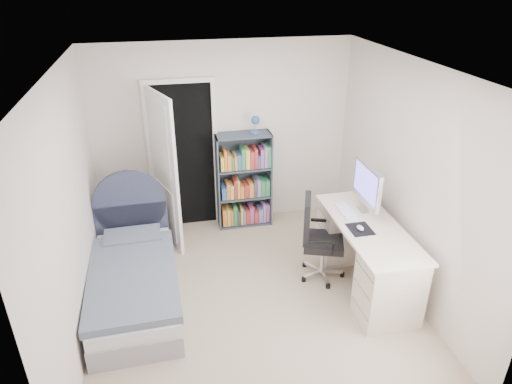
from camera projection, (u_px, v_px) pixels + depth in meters
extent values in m
cube|color=tan|center=(252.00, 299.00, 5.07)|extent=(3.40, 3.60, 0.05)
cube|color=white|center=(251.00, 66.00, 3.93)|extent=(3.40, 3.60, 0.05)
cube|color=silver|center=(223.00, 136.00, 6.09)|extent=(3.40, 0.05, 2.50)
cube|color=silver|center=(310.00, 325.00, 2.90)|extent=(3.40, 0.05, 2.50)
cube|color=silver|center=(67.00, 215.00, 4.17)|extent=(0.05, 3.60, 2.50)
cube|color=silver|center=(410.00, 181.00, 4.83)|extent=(0.05, 3.60, 2.50)
cube|color=black|center=(184.00, 158.00, 6.07)|extent=(0.80, 0.01, 2.00)
cube|color=white|center=(151.00, 161.00, 5.97)|extent=(0.06, 0.06, 2.00)
cube|color=white|center=(216.00, 156.00, 6.13)|extent=(0.06, 0.06, 2.00)
cube|color=white|center=(178.00, 81.00, 5.59)|extent=(0.92, 0.06, 0.06)
cube|color=white|center=(164.00, 171.00, 5.67)|extent=(0.31, 0.77, 2.00)
cube|color=gray|center=(136.00, 294.00, 4.93)|extent=(0.90, 1.84, 0.24)
cube|color=silver|center=(134.00, 280.00, 4.85)|extent=(0.89, 1.80, 0.15)
cube|color=slate|center=(133.00, 277.00, 4.72)|extent=(0.93, 1.57, 0.09)
cube|color=slate|center=(133.00, 238.00, 5.36)|extent=(0.66, 0.38, 0.11)
cube|color=#33374F|center=(133.00, 230.00, 5.64)|extent=(0.87, 0.07, 0.73)
cylinder|color=#33374F|center=(130.00, 204.00, 5.48)|extent=(0.87, 0.07, 0.87)
cylinder|color=tan|center=(133.00, 226.00, 5.91)|extent=(0.04, 0.04, 0.54)
cylinder|color=tan|center=(133.00, 212.00, 6.24)|extent=(0.04, 0.04, 0.54)
cylinder|color=tan|center=(162.00, 223.00, 5.98)|extent=(0.04, 0.04, 0.54)
cylinder|color=tan|center=(161.00, 209.00, 6.31)|extent=(0.04, 0.04, 0.54)
cube|color=tan|center=(145.00, 200.00, 5.99)|extent=(0.44, 0.44, 0.03)
cube|color=tan|center=(148.00, 223.00, 6.14)|extent=(0.39, 0.39, 0.02)
cube|color=#B24C33|center=(141.00, 199.00, 5.97)|extent=(0.17, 0.24, 0.03)
cube|color=#3F598C|center=(141.00, 197.00, 5.96)|extent=(0.16, 0.23, 0.03)
cube|color=#D8CC7F|center=(140.00, 195.00, 5.94)|extent=(0.15, 0.22, 0.03)
cylinder|color=silver|center=(168.00, 227.00, 6.39)|extent=(0.18, 0.18, 0.02)
cylinder|color=silver|center=(164.00, 187.00, 6.11)|extent=(0.01, 0.01, 1.25)
sphere|color=silver|center=(164.00, 146.00, 5.82)|extent=(0.07, 0.07, 0.07)
cube|color=#3B4751|center=(218.00, 183.00, 6.17)|extent=(0.02, 0.32, 1.33)
cube|color=#3B4751|center=(269.00, 178.00, 6.31)|extent=(0.02, 0.32, 1.33)
cube|color=#3B4751|center=(243.00, 135.00, 5.95)|extent=(0.74, 0.32, 0.02)
cube|color=#3B4751|center=(244.00, 221.00, 6.53)|extent=(0.74, 0.32, 0.02)
cube|color=#3B4751|center=(242.00, 176.00, 6.37)|extent=(0.74, 0.01, 1.33)
cube|color=#3B4751|center=(244.00, 196.00, 6.35)|extent=(0.70, 0.30, 0.02)
cube|color=#3B4751|center=(244.00, 168.00, 6.16)|extent=(0.70, 0.30, 0.02)
cylinder|color=#234F9B|center=(255.00, 133.00, 5.97)|extent=(0.13, 0.13, 0.02)
cylinder|color=silver|center=(255.00, 126.00, 5.93)|extent=(0.02, 0.02, 0.17)
sphere|color=#234F9B|center=(255.00, 120.00, 5.86)|extent=(0.12, 0.12, 0.12)
cube|color=orange|center=(224.00, 216.00, 6.39)|extent=(0.06, 0.22, 0.24)
cube|color=#D8BF4C|center=(228.00, 215.00, 6.40)|extent=(0.04, 0.22, 0.25)
cube|color=orange|center=(231.00, 215.00, 6.42)|extent=(0.03, 0.22, 0.23)
cube|color=#337F4C|center=(234.00, 213.00, 6.41)|extent=(0.05, 0.22, 0.29)
cube|color=#3F3F3F|center=(238.00, 215.00, 6.44)|extent=(0.04, 0.22, 0.21)
cube|color=#D8BF4C|center=(241.00, 214.00, 6.44)|extent=(0.03, 0.22, 0.25)
cube|color=#7F72B2|center=(243.00, 215.00, 6.46)|extent=(0.03, 0.22, 0.20)
cube|color=#B23333|center=(247.00, 215.00, 6.47)|extent=(0.05, 0.22, 0.20)
cube|color=#994C7F|center=(251.00, 213.00, 6.47)|extent=(0.06, 0.22, 0.24)
cube|color=#B23333|center=(255.00, 214.00, 6.49)|extent=(0.06, 0.22, 0.18)
cube|color=#7F72B2|center=(259.00, 213.00, 6.50)|extent=(0.06, 0.22, 0.20)
cube|color=#7F72B2|center=(263.00, 210.00, 6.50)|extent=(0.04, 0.22, 0.27)
cube|color=#994C7F|center=(266.00, 210.00, 6.51)|extent=(0.04, 0.22, 0.27)
cube|color=#335999|center=(223.00, 191.00, 6.23)|extent=(0.06, 0.22, 0.17)
cube|color=orange|center=(227.00, 189.00, 6.22)|extent=(0.04, 0.22, 0.23)
cube|color=#D8BF4C|center=(231.00, 190.00, 6.24)|extent=(0.05, 0.22, 0.19)
cube|color=#B23333|center=(235.00, 187.00, 6.23)|extent=(0.04, 0.22, 0.27)
cube|color=#D8BF4C|center=(237.00, 187.00, 6.24)|extent=(0.03, 0.22, 0.27)
cube|color=orange|center=(241.00, 190.00, 6.27)|extent=(0.05, 0.22, 0.17)
cube|color=#B23333|center=(245.00, 189.00, 6.28)|extent=(0.06, 0.22, 0.18)
cube|color=orange|center=(250.00, 188.00, 6.29)|extent=(0.06, 0.22, 0.20)
cube|color=#3F3F3F|center=(254.00, 186.00, 6.29)|extent=(0.04, 0.22, 0.25)
cube|color=#7F72B2|center=(258.00, 186.00, 6.30)|extent=(0.05, 0.22, 0.24)
cube|color=#337F4C|center=(262.00, 186.00, 6.32)|extent=(0.06, 0.22, 0.22)
cube|color=#337F4C|center=(266.00, 186.00, 6.33)|extent=(0.06, 0.22, 0.23)
cube|color=#D8BF4C|center=(222.00, 162.00, 6.03)|extent=(0.04, 0.22, 0.19)
cube|color=orange|center=(225.00, 159.00, 6.02)|extent=(0.03, 0.22, 0.28)
cube|color=orange|center=(228.00, 161.00, 6.04)|extent=(0.05, 0.22, 0.21)
cube|color=#337F4C|center=(232.00, 162.00, 6.06)|extent=(0.03, 0.22, 0.19)
cube|color=orange|center=(235.00, 161.00, 6.06)|extent=(0.04, 0.22, 0.20)
cube|color=#335999|center=(238.00, 160.00, 6.07)|extent=(0.05, 0.22, 0.21)
cube|color=#337F4C|center=(242.00, 157.00, 6.06)|extent=(0.05, 0.22, 0.29)
cube|color=#D8BF4C|center=(247.00, 157.00, 6.08)|extent=(0.05, 0.22, 0.27)
cube|color=#B23333|center=(251.00, 158.00, 6.09)|extent=(0.05, 0.22, 0.24)
cube|color=#B23333|center=(255.00, 157.00, 6.10)|extent=(0.04, 0.22, 0.27)
cube|color=#335999|center=(258.00, 160.00, 6.13)|extent=(0.03, 0.22, 0.18)
cube|color=#994C7F|center=(261.00, 157.00, 6.12)|extent=(0.04, 0.22, 0.26)
cube|color=#7F72B2|center=(264.00, 155.00, 6.12)|extent=(0.04, 0.22, 0.29)
cube|color=#337F4C|center=(268.00, 155.00, 6.13)|extent=(0.06, 0.22, 0.29)
cube|color=beige|center=(369.00, 227.00, 4.91)|extent=(0.65, 1.63, 0.03)
cube|color=beige|center=(389.00, 289.00, 4.58)|extent=(0.60, 0.43, 0.76)
cube|color=beige|center=(345.00, 231.00, 5.59)|extent=(0.60, 0.43, 0.76)
cube|color=silver|center=(366.00, 210.00, 5.21)|extent=(0.17, 0.17, 0.01)
cube|color=silver|center=(370.00, 200.00, 5.16)|extent=(0.03, 0.07, 0.24)
cube|color=silver|center=(367.00, 185.00, 5.06)|extent=(0.05, 0.61, 0.43)
cube|color=#6459D8|center=(365.00, 183.00, 5.04)|extent=(0.00, 0.54, 0.35)
cube|color=white|center=(346.00, 212.00, 5.16)|extent=(0.14, 0.43, 0.02)
cube|color=black|center=(360.00, 229.00, 4.83)|extent=(0.24, 0.28, 0.00)
ellipsoid|color=white|center=(360.00, 228.00, 4.82)|extent=(0.07, 0.11, 0.03)
cube|color=silver|center=(332.00, 272.00, 5.38)|extent=(0.26, 0.12, 0.02)
cylinder|color=black|center=(342.00, 274.00, 5.38)|extent=(0.07, 0.07, 0.06)
cube|color=silver|center=(324.00, 265.00, 5.50)|extent=(0.19, 0.23, 0.02)
cylinder|color=black|center=(327.00, 262.00, 5.61)|extent=(0.07, 0.07, 0.06)
cube|color=silver|center=(313.00, 267.00, 5.47)|extent=(0.18, 0.23, 0.02)
cylinder|color=black|center=(304.00, 264.00, 5.56)|extent=(0.07, 0.07, 0.06)
cube|color=silver|center=(313.00, 274.00, 5.34)|extent=(0.26, 0.11, 0.02)
cylinder|color=black|center=(304.00, 279.00, 5.30)|extent=(0.07, 0.07, 0.06)
cube|color=silver|center=(325.00, 277.00, 5.29)|extent=(0.04, 0.26, 0.02)
cylinder|color=black|center=(328.00, 286.00, 5.19)|extent=(0.07, 0.07, 0.06)
cylinder|color=silver|center=(322.00, 257.00, 5.31)|extent=(0.06, 0.06, 0.39)
cube|color=black|center=(323.00, 242.00, 5.22)|extent=(0.56, 0.56, 0.08)
cube|color=black|center=(307.00, 219.00, 5.11)|extent=(0.20, 0.40, 0.51)
cube|color=black|center=(323.00, 242.00, 4.94)|extent=(0.27, 0.13, 0.03)
cube|color=black|center=(323.00, 220.00, 5.37)|extent=(0.27, 0.13, 0.03)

